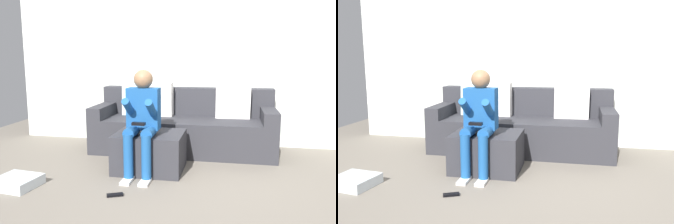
% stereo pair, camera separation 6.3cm
% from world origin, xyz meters
% --- Properties ---
extents(ground_plane, '(7.52, 7.52, 0.00)m').
position_xyz_m(ground_plane, '(0.00, 0.00, 0.00)').
color(ground_plane, '#6B6359').
extents(wall_back, '(5.79, 0.10, 2.49)m').
position_xyz_m(wall_back, '(0.00, 2.12, 1.25)').
color(wall_back, silver).
rests_on(wall_back, ground_plane).
extents(couch_sectional, '(2.41, 0.88, 0.93)m').
position_xyz_m(couch_sectional, '(-0.30, 1.69, 0.34)').
color(couch_sectional, '#2D2D33').
rests_on(couch_sectional, ground_plane).
extents(ottoman, '(0.76, 0.62, 0.43)m').
position_xyz_m(ottoman, '(-0.55, 0.78, 0.22)').
color(ottoman, '#2D2D33').
rests_on(ottoman, ground_plane).
extents(person_seated, '(0.35, 0.56, 1.15)m').
position_xyz_m(person_seated, '(-0.60, 0.62, 0.65)').
color(person_seated, '#194C8C').
rests_on(person_seated, ground_plane).
extents(storage_bin, '(0.44, 0.42, 0.10)m').
position_xyz_m(storage_bin, '(-1.73, 0.04, 0.05)').
color(storage_bin, silver).
rests_on(storage_bin, ground_plane).
extents(remote_near_ottoman, '(0.16, 0.11, 0.02)m').
position_xyz_m(remote_near_ottoman, '(-0.70, -0.00, 0.01)').
color(remote_near_ottoman, black).
rests_on(remote_near_ottoman, ground_plane).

